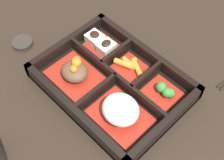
# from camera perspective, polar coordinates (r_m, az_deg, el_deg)

# --- Properties ---
(ground_plane) EXTENTS (3.00, 3.00, 0.00)m
(ground_plane) POSITION_cam_1_polar(r_m,az_deg,el_deg) (0.70, -0.00, -1.20)
(ground_plane) COLOR black
(bento_base) EXTENTS (0.31, 0.23, 0.01)m
(bento_base) POSITION_cam_1_polar(r_m,az_deg,el_deg) (0.69, -0.00, -0.96)
(bento_base) COLOR black
(bento_base) RESTS_ON ground_plane
(bento_rim) EXTENTS (0.31, 0.23, 0.04)m
(bento_rim) POSITION_cam_1_polar(r_m,az_deg,el_deg) (0.68, 0.20, -0.08)
(bento_rim) COLOR black
(bento_rim) RESTS_ON ground_plane
(bowl_rice) EXTENTS (0.12, 0.09, 0.05)m
(bowl_rice) POSITION_cam_1_polar(r_m,az_deg,el_deg) (0.62, 1.56, -5.64)
(bowl_rice) COLOR maroon
(bowl_rice) RESTS_ON bento_base
(bowl_stew) EXTENTS (0.12, 0.09, 0.05)m
(bowl_stew) POSITION_cam_1_polar(r_m,az_deg,el_deg) (0.69, -6.80, 1.46)
(bowl_stew) COLOR maroon
(bowl_stew) RESTS_ON bento_base
(bowl_greens) EXTENTS (0.07, 0.07, 0.03)m
(bowl_greens) POSITION_cam_1_polar(r_m,az_deg,el_deg) (0.67, 9.37, -2.20)
(bowl_greens) COLOR maroon
(bowl_greens) RESTS_ON bento_base
(bowl_carrots) EXTENTS (0.08, 0.07, 0.02)m
(bowl_carrots) POSITION_cam_1_polar(r_m,az_deg,el_deg) (0.71, 3.28, 2.37)
(bowl_carrots) COLOR maroon
(bowl_carrots) RESTS_ON bento_base
(bowl_tofu) EXTENTS (0.08, 0.07, 0.03)m
(bowl_tofu) POSITION_cam_1_polar(r_m,az_deg,el_deg) (0.74, -2.10, 6.64)
(bowl_tofu) COLOR maroon
(bowl_tofu) RESTS_ON bento_base
(sauce_dish) EXTENTS (0.05, 0.05, 0.01)m
(sauce_dish) POSITION_cam_1_polar(r_m,az_deg,el_deg) (0.80, -16.05, 6.54)
(sauce_dish) COLOR #2D2823
(sauce_dish) RESTS_ON ground_plane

